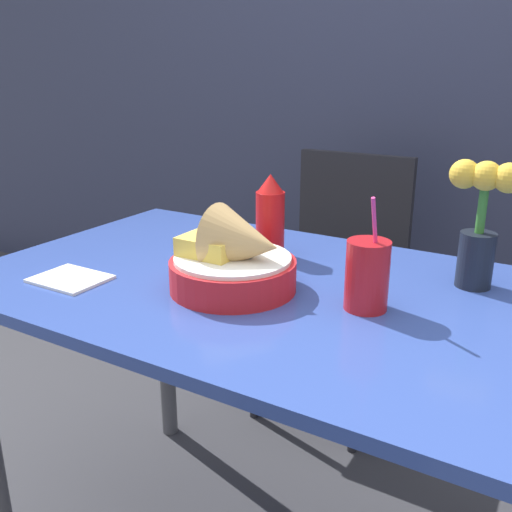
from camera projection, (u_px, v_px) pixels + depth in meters
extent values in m
cube|color=#2D334C|center=(453.00, 18.00, 1.97)|extent=(7.00, 0.06, 2.60)
cube|color=#334C9E|center=(272.00, 290.00, 1.13)|extent=(1.22, 0.73, 0.02)
cylinder|color=#4C4C51|center=(165.00, 334.00, 1.77)|extent=(0.05, 0.05, 0.71)
cylinder|color=black|center=(254.00, 362.00, 1.89)|extent=(0.03, 0.03, 0.42)
cylinder|color=black|center=(356.00, 392.00, 1.72)|extent=(0.03, 0.03, 0.42)
cylinder|color=black|center=(303.00, 322.00, 2.19)|extent=(0.03, 0.03, 0.42)
cylinder|color=black|center=(394.00, 345.00, 2.01)|extent=(0.03, 0.03, 0.42)
cube|color=black|center=(329.00, 294.00, 1.88)|extent=(0.40, 0.40, 0.02)
cube|color=black|center=(353.00, 216.00, 1.96)|extent=(0.40, 0.03, 0.43)
cylinder|color=red|center=(233.00, 275.00, 1.09)|extent=(0.24, 0.24, 0.06)
cylinder|color=white|center=(233.00, 258.00, 1.08)|extent=(0.22, 0.22, 0.01)
cone|color=tan|center=(246.00, 243.00, 1.06)|extent=(0.13, 0.13, 0.13)
cube|color=#E5C14C|center=(210.00, 247.00, 1.09)|extent=(0.11, 0.09, 0.04)
cylinder|color=red|center=(270.00, 224.00, 1.28)|extent=(0.06, 0.06, 0.15)
cone|color=red|center=(270.00, 183.00, 1.25)|extent=(0.06, 0.06, 0.04)
cylinder|color=red|center=(367.00, 275.00, 1.00)|extent=(0.08, 0.08, 0.13)
cylinder|color=black|center=(367.00, 281.00, 1.00)|extent=(0.07, 0.07, 0.10)
cylinder|color=#EA3884|center=(376.00, 246.00, 0.97)|extent=(0.01, 0.06, 0.18)
cylinder|color=black|center=(475.00, 260.00, 1.10)|extent=(0.07, 0.07, 0.11)
cylinder|color=#33722D|center=(482.00, 208.00, 1.07)|extent=(0.02, 0.02, 0.10)
sphere|color=gold|center=(486.00, 176.00, 1.05)|extent=(0.06, 0.06, 0.06)
sphere|color=gold|center=(464.00, 174.00, 1.07)|extent=(0.06, 0.06, 0.06)
sphere|color=gold|center=(509.00, 178.00, 1.03)|extent=(0.06, 0.06, 0.06)
cube|color=white|center=(70.00, 279.00, 1.15)|extent=(0.14, 0.11, 0.01)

